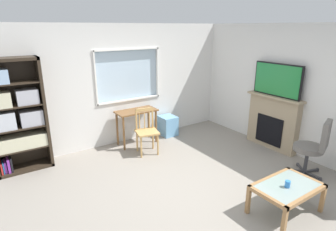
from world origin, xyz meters
TOP-DOWN VIEW (x-y plane):
  - ground at (0.00, 0.00)m, footprint 6.07×5.87m
  - wall_back_with_window at (-0.02, 2.44)m, footprint 5.07×0.15m
  - wall_right at (2.60, 0.00)m, footprint 0.12×5.07m
  - bookshelf at (-2.04, 2.20)m, footprint 0.90×0.38m
  - desk_under_window at (0.19, 2.09)m, footprint 0.87×0.43m
  - wooden_chair at (0.14, 1.57)m, footprint 0.50×0.48m
  - plastic_drawer_unit at (1.02, 2.14)m, footprint 0.35×0.40m
  - fireplace at (2.44, 0.35)m, footprint 0.26×1.20m
  - tv at (2.42, 0.35)m, footprint 0.06×1.04m
  - office_chair at (2.01, -0.78)m, footprint 0.58×0.56m
  - coffee_table at (0.75, -1.15)m, footprint 0.91×0.60m
  - sippy_cup at (0.71, -1.17)m, footprint 0.07×0.07m

SIDE VIEW (x-z plane):
  - ground at x=0.00m, z-range -0.02..0.00m
  - plastic_drawer_unit at x=1.02m, z-range 0.00..0.45m
  - coffee_table at x=0.75m, z-range 0.15..0.57m
  - wooden_chair at x=0.14m, z-range 0.01..0.91m
  - sippy_cup at x=0.71m, z-range 0.42..0.51m
  - office_chair at x=2.01m, z-range 0.05..1.05m
  - fireplace at x=2.44m, z-range 0.00..1.12m
  - desk_under_window at x=0.19m, z-range 0.23..0.99m
  - bookshelf at x=-2.04m, z-range 0.01..1.98m
  - wall_back_with_window at x=-0.02m, z-range -0.02..2.49m
  - wall_right at x=2.60m, z-range 0.00..2.51m
  - tv at x=2.42m, z-range 1.11..1.76m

